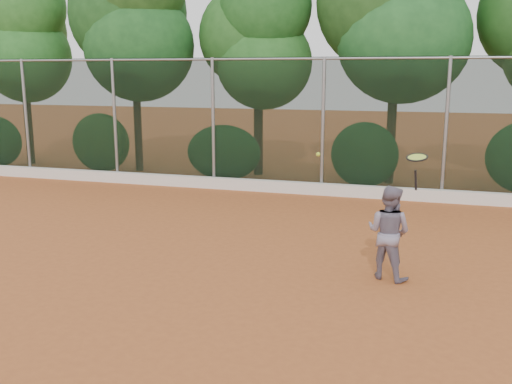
# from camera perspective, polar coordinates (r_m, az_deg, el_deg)

# --- Properties ---
(ground) EXTENTS (80.00, 80.00, 0.00)m
(ground) POSITION_cam_1_polar(r_m,az_deg,el_deg) (8.52, -1.95, -9.60)
(ground) COLOR #A55427
(ground) RESTS_ON ground
(concrete_curb) EXTENTS (24.00, 0.20, 0.30)m
(concrete_curb) POSITION_cam_1_polar(r_m,az_deg,el_deg) (14.85, 6.43, 0.30)
(concrete_curb) COLOR silver
(concrete_curb) RESTS_ON ground
(tennis_player) EXTENTS (0.86, 0.78, 1.45)m
(tennis_player) POSITION_cam_1_polar(r_m,az_deg,el_deg) (8.94, 13.13, -3.96)
(tennis_player) COLOR slate
(tennis_player) RESTS_ON ground
(chainlink_fence) EXTENTS (24.09, 0.09, 3.50)m
(chainlink_fence) POSITION_cam_1_polar(r_m,az_deg,el_deg) (14.78, 6.71, 6.93)
(chainlink_fence) COLOR black
(chainlink_fence) RESTS_ON ground
(foliage_backdrop) EXTENTS (23.70, 3.63, 7.55)m
(foliage_backdrop) POSITION_cam_1_polar(r_m,az_deg,el_deg) (16.82, 6.24, 16.21)
(foliage_backdrop) COLOR #3C2917
(foliage_backdrop) RESTS_ON ground
(tennis_racket) EXTENTS (0.39, 0.39, 0.56)m
(tennis_racket) POSITION_cam_1_polar(r_m,az_deg,el_deg) (8.65, 15.79, 3.10)
(tennis_racket) COLOR black
(tennis_racket) RESTS_ON ground
(tennis_ball_in_flight) EXTENTS (0.06, 0.06, 0.06)m
(tennis_ball_in_flight) POSITION_cam_1_polar(r_m,az_deg,el_deg) (8.62, 6.24, 3.77)
(tennis_ball_in_flight) COLOR #BDD730
(tennis_ball_in_flight) RESTS_ON ground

